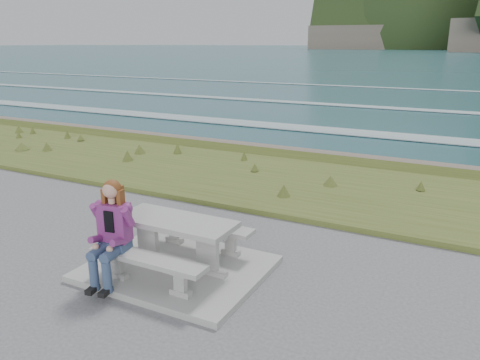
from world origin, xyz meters
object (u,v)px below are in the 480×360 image
at_px(bench_seaward, 201,228).
at_px(seated_woman, 110,247).
at_px(bench_landward, 147,263).
at_px(picnic_table, 176,230).

xyz_separation_m(bench_seaward, seated_woman, (-0.53, -1.54, 0.19)).
xyz_separation_m(bench_landward, bench_seaward, (0.00, 1.40, 0.00)).
height_order(picnic_table, bench_landward, picnic_table).
height_order(bench_landward, bench_seaward, same).
bearing_deg(bench_landward, picnic_table, 90.00).
bearing_deg(bench_landward, seated_woman, -165.39).
relative_size(bench_seaward, seated_woman, 1.23).
relative_size(picnic_table, bench_seaward, 1.00).
bearing_deg(bench_seaward, seated_woman, -108.94).
distance_m(bench_seaward, seated_woman, 1.64).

